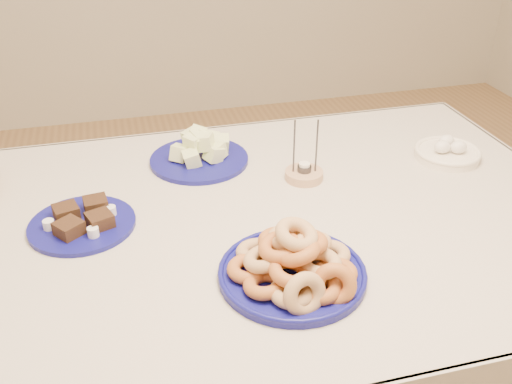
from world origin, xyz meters
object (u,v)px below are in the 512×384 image
dining_table (251,252)px  donut_platter (294,265)px  melon_plate (200,152)px  egg_bowl (447,152)px  brownie_plate (83,222)px  candle_holder (304,174)px

dining_table → donut_platter: (0.03, -0.25, 0.14)m
dining_table → melon_plate: size_ratio=4.59×
dining_table → egg_bowl: bearing=14.3°
dining_table → brownie_plate: (-0.40, 0.06, 0.12)m
dining_table → candle_holder: candle_holder is taller
dining_table → melon_plate: 0.36m
brownie_plate → egg_bowl: (1.03, 0.10, 0.01)m
melon_plate → candle_holder: bearing=-34.1°
dining_table → candle_holder: (0.19, 0.15, 0.12)m
donut_platter → melon_plate: bearing=99.6°
donut_platter → candle_holder: bearing=68.4°
egg_bowl → candle_holder: bearing=-178.5°
donut_platter → candle_holder: 0.43m
candle_holder → egg_bowl: 0.44m
brownie_plate → candle_holder: 0.59m
brownie_plate → donut_platter: bearing=-36.4°
donut_platter → candle_holder: size_ratio=1.87×
donut_platter → egg_bowl: donut_platter is taller
melon_plate → candle_holder: 0.31m
egg_bowl → donut_platter: bearing=-145.6°
melon_plate → brownie_plate: 0.42m
dining_table → melon_plate: bearing=101.9°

